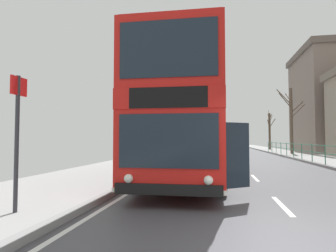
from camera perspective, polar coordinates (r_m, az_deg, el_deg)
The scene contains 6 objects.
ground at distance 4.72m, azimuth 19.62°, elevation -20.90°, with size 15.80×140.00×0.20m.
double_decker_bus_main at distance 11.51m, azimuth 4.17°, elevation 1.30°, with size 3.28×10.87×4.44m.
pedestrian_railing_far_kerb at distance 20.28m, azimuth 26.74°, elevation -4.22°, with size 0.05×31.25×1.09m.
bus_stop_sign_near at distance 6.23m, azimuth -27.81°, elevation -0.26°, with size 0.08×0.44×2.62m.
bare_tree_far_00 at distance 44.64m, azimuth 19.58°, elevation -0.61°, with size 0.85×3.11×5.82m.
bare_tree_far_01 at distance 30.80m, azimuth 23.31°, elevation 1.52°, with size 2.65×2.10×6.56m.
Camera 1 is at (-1.47, -4.42, 1.53)m, focal length 30.62 mm.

